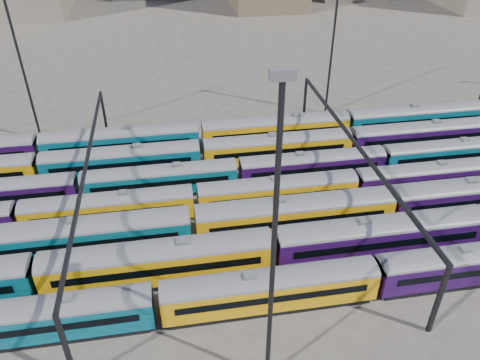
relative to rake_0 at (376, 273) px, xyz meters
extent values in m
plane|color=#45403A|center=(-6.87, 15.00, -2.61)|extent=(500.00, 500.00, 0.00)
cube|color=black|center=(-30.38, 0.00, -2.26)|extent=(18.67, 2.42, 0.69)
cube|color=#054354|center=(-30.38, 0.00, -0.49)|extent=(19.66, 2.85, 2.85)
cylinder|color=#4C4C51|center=(-30.38, 0.00, 0.93)|extent=(19.66, 2.85, 2.85)
cube|color=black|center=(-30.38, -1.45, -0.15)|extent=(17.30, 0.06, 0.74)
cube|color=black|center=(-30.38, 1.45, -0.15)|extent=(17.30, 0.06, 0.74)
cube|color=slate|center=(-30.38, 0.00, 1.69)|extent=(0.98, 0.88, 0.34)
cube|color=black|center=(-10.13, 0.00, -2.26)|extent=(18.67, 2.42, 0.69)
cube|color=#BC8007|center=(-10.13, 0.00, -0.49)|extent=(19.66, 2.85, 2.85)
cylinder|color=#4C4C51|center=(-10.13, 0.00, 0.93)|extent=(19.66, 2.85, 2.85)
cube|color=black|center=(-10.13, -1.45, -0.15)|extent=(17.30, 0.06, 0.74)
cube|color=black|center=(-10.13, 1.45, -0.15)|extent=(17.30, 0.06, 0.74)
cube|color=slate|center=(-10.13, 0.00, 1.69)|extent=(0.98, 0.88, 0.34)
cube|color=black|center=(10.13, 0.00, -2.26)|extent=(18.67, 2.42, 0.69)
cube|color=#1E0735|center=(10.13, 0.00, -0.49)|extent=(19.66, 2.85, 2.85)
cylinder|color=#4C4C51|center=(10.13, 0.00, 0.93)|extent=(19.66, 2.85, 2.85)
cube|color=black|center=(10.13, 1.45, -0.15)|extent=(17.30, 0.06, 0.74)
cube|color=black|center=(-19.95, 5.00, -2.22)|extent=(20.86, 2.71, 0.77)
cube|color=#BC8007|center=(-19.95, 5.00, -0.25)|extent=(21.96, 3.18, 3.18)
cylinder|color=#4C4C51|center=(-19.95, 5.00, 1.35)|extent=(21.96, 3.18, 3.18)
cube|color=black|center=(-19.95, 3.39, 0.14)|extent=(19.32, 0.06, 0.82)
cube|color=black|center=(-19.95, 6.61, 0.14)|extent=(19.32, 0.06, 0.82)
cube|color=slate|center=(-19.95, 5.00, 2.19)|extent=(1.10, 0.99, 0.38)
cube|color=black|center=(2.61, 5.00, -2.22)|extent=(20.86, 2.71, 0.77)
cube|color=#1E0735|center=(2.61, 5.00, -0.25)|extent=(21.96, 3.18, 3.18)
cylinder|color=#4C4C51|center=(2.61, 5.00, 1.35)|extent=(21.96, 3.18, 3.18)
cube|color=black|center=(2.61, 3.39, 0.14)|extent=(19.32, 0.06, 0.82)
cube|color=black|center=(2.61, 6.61, 0.14)|extent=(19.32, 0.06, 0.82)
cube|color=slate|center=(2.61, 5.00, 2.19)|extent=(1.10, 0.99, 0.38)
cube|color=black|center=(-27.44, 10.00, -2.23)|extent=(20.65, 2.68, 0.76)
cube|color=#054354|center=(-27.44, 10.00, -0.27)|extent=(21.74, 3.15, 3.15)
cylinder|color=#4C4C51|center=(-27.44, 10.00, 1.31)|extent=(21.74, 3.15, 3.15)
cube|color=black|center=(-27.44, 8.40, 0.11)|extent=(19.13, 0.06, 0.82)
cube|color=black|center=(-27.44, 11.60, 0.11)|extent=(19.13, 0.06, 0.82)
cube|color=slate|center=(-27.44, 10.00, 2.15)|extent=(1.09, 0.98, 0.38)
cube|color=black|center=(-5.10, 10.00, -2.23)|extent=(20.65, 2.68, 0.76)
cube|color=#BC8007|center=(-5.10, 10.00, -0.27)|extent=(21.74, 3.15, 3.15)
cylinder|color=#4C4C51|center=(-5.10, 10.00, 1.31)|extent=(21.74, 3.15, 3.15)
cube|color=black|center=(-5.10, 8.40, 0.11)|extent=(19.13, 0.06, 0.82)
cube|color=black|center=(-5.10, 11.60, 0.11)|extent=(19.13, 0.06, 0.82)
cube|color=slate|center=(-5.10, 10.00, 2.15)|extent=(1.09, 0.98, 0.38)
cube|color=black|center=(17.24, 10.00, -2.23)|extent=(20.65, 2.68, 0.76)
cube|color=black|center=(17.24, 11.60, 0.11)|extent=(19.13, 0.06, 0.82)
cube|color=black|center=(-25.31, 15.00, -2.28)|extent=(17.91, 2.32, 0.66)
cube|color=#BC8007|center=(-25.31, 15.00, -0.58)|extent=(18.85, 2.73, 2.73)
cylinder|color=#4C4C51|center=(-25.31, 15.00, 0.79)|extent=(18.85, 2.73, 2.73)
cube|color=black|center=(-25.31, 13.61, -0.25)|extent=(16.59, 0.06, 0.71)
cube|color=black|center=(-25.31, 16.39, -0.25)|extent=(16.59, 0.06, 0.71)
cube|color=slate|center=(-25.31, 15.00, 1.52)|extent=(0.94, 0.85, 0.33)
cube|color=black|center=(-5.85, 15.00, -2.28)|extent=(17.91, 2.32, 0.66)
cube|color=#BC8007|center=(-5.85, 15.00, -0.58)|extent=(18.85, 2.73, 2.73)
cylinder|color=#4C4C51|center=(-5.85, 15.00, 0.79)|extent=(18.85, 2.73, 2.73)
cube|color=black|center=(-5.85, 13.61, -0.25)|extent=(16.59, 0.06, 0.71)
cube|color=black|center=(-5.85, 16.39, -0.25)|extent=(16.59, 0.06, 0.71)
cube|color=slate|center=(-5.85, 15.00, 1.52)|extent=(0.94, 0.85, 0.33)
cube|color=black|center=(13.60, 15.00, -2.28)|extent=(17.91, 2.32, 0.66)
cube|color=#1E0735|center=(13.60, 15.00, -0.58)|extent=(18.85, 2.73, 2.73)
cylinder|color=#4C4C51|center=(13.60, 15.00, 0.79)|extent=(18.85, 2.73, 2.73)
cube|color=black|center=(13.60, 13.61, -0.25)|extent=(16.59, 0.06, 0.71)
cube|color=black|center=(13.60, 16.39, -0.25)|extent=(16.59, 0.06, 0.71)
cube|color=slate|center=(13.60, 15.00, 1.52)|extent=(0.94, 0.85, 0.33)
cube|color=black|center=(-19.44, 20.00, -2.28)|extent=(17.82, 2.31, 0.66)
cube|color=#054354|center=(-19.44, 20.00, -0.59)|extent=(18.76, 2.72, 2.72)
cylinder|color=#4C4C51|center=(-19.44, 20.00, 0.77)|extent=(18.76, 2.72, 2.72)
cube|color=black|center=(-19.44, 18.62, -0.26)|extent=(16.51, 0.06, 0.70)
cube|color=black|center=(-19.44, 21.38, -0.26)|extent=(16.51, 0.06, 0.70)
cube|color=slate|center=(-19.44, 20.00, 1.50)|extent=(0.94, 0.84, 0.33)
cube|color=black|center=(-0.07, 20.00, -2.28)|extent=(17.82, 2.31, 0.66)
cube|color=#1E0735|center=(-0.07, 20.00, -0.59)|extent=(18.76, 2.72, 2.72)
cylinder|color=#4C4C51|center=(-0.07, 20.00, 0.77)|extent=(18.76, 2.72, 2.72)
cube|color=black|center=(-0.07, 18.62, -0.26)|extent=(16.51, 0.06, 0.70)
cube|color=black|center=(-0.07, 21.38, -0.26)|extent=(16.51, 0.06, 0.70)
cube|color=slate|center=(-0.07, 20.00, 1.50)|extent=(0.94, 0.84, 0.33)
cube|color=black|center=(19.29, 20.00, -2.28)|extent=(17.82, 2.31, 0.66)
cube|color=#054354|center=(19.29, 20.00, -0.59)|extent=(18.76, 2.72, 2.72)
cylinder|color=#4C4C51|center=(19.29, 20.00, 0.77)|extent=(18.76, 2.72, 2.72)
cube|color=black|center=(19.29, 18.62, -0.26)|extent=(16.51, 0.06, 0.70)
cube|color=black|center=(19.29, 21.38, -0.26)|extent=(16.51, 0.06, 0.70)
cube|color=slate|center=(19.29, 20.00, 1.50)|extent=(0.94, 0.84, 0.33)
cube|color=black|center=(-24.26, 25.00, -2.25)|extent=(19.18, 2.49, 0.71)
cube|color=#054354|center=(-24.26, 25.00, -0.44)|extent=(20.19, 2.93, 2.93)
cylinder|color=#4C4C51|center=(-24.26, 25.00, 1.03)|extent=(20.19, 2.93, 2.93)
cube|color=black|center=(-24.26, 23.52, -0.08)|extent=(17.76, 0.06, 0.76)
cube|color=black|center=(-24.26, 26.48, -0.08)|extent=(17.76, 0.06, 0.76)
cube|color=slate|center=(-24.26, 25.00, 1.81)|extent=(1.01, 0.91, 0.35)
cube|color=black|center=(-3.48, 25.00, -2.25)|extent=(19.18, 2.49, 0.71)
cube|color=#BC8007|center=(-3.48, 25.00, -0.44)|extent=(20.19, 2.93, 2.93)
cylinder|color=#4C4C51|center=(-3.48, 25.00, 1.03)|extent=(20.19, 2.93, 2.93)
cube|color=black|center=(-3.48, 23.52, -0.08)|extent=(17.76, 0.06, 0.76)
cube|color=black|center=(-3.48, 26.48, -0.08)|extent=(17.76, 0.06, 0.76)
cube|color=slate|center=(-3.48, 25.00, 1.81)|extent=(1.01, 0.91, 0.35)
cube|color=black|center=(17.31, 25.00, -2.25)|extent=(19.18, 2.49, 0.71)
cube|color=#1E0735|center=(17.31, 25.00, -0.44)|extent=(20.19, 2.93, 2.93)
cylinder|color=#4C4C51|center=(17.31, 25.00, 1.03)|extent=(20.19, 2.93, 2.93)
cube|color=black|center=(17.31, 23.52, -0.08)|extent=(17.76, 0.06, 0.76)
cube|color=black|center=(17.31, 26.48, -0.08)|extent=(17.76, 0.06, 0.76)
cube|color=slate|center=(17.31, 25.00, 1.81)|extent=(1.01, 0.91, 0.35)
cube|color=black|center=(-24.49, 30.00, -2.23)|extent=(20.24, 2.63, 0.75)
cube|color=#054354|center=(-24.49, 30.00, -0.32)|extent=(21.31, 3.09, 3.09)
cylinder|color=#4C4C51|center=(-24.49, 30.00, 1.23)|extent=(21.31, 3.09, 3.09)
cube|color=black|center=(-24.49, 28.44, 0.06)|extent=(18.75, 0.06, 0.80)
cube|color=black|center=(-24.49, 31.56, 0.06)|extent=(18.75, 0.06, 0.80)
cube|color=slate|center=(-24.49, 30.00, 2.05)|extent=(1.07, 0.96, 0.37)
cube|color=black|center=(-2.59, 30.00, -2.23)|extent=(20.24, 2.63, 0.75)
cube|color=#BC8007|center=(-2.59, 30.00, -0.32)|extent=(21.31, 3.09, 3.09)
cylinder|color=#4C4C51|center=(-2.59, 30.00, 1.23)|extent=(21.31, 3.09, 3.09)
cube|color=black|center=(-2.59, 28.44, 0.06)|extent=(18.75, 0.06, 0.80)
cube|color=black|center=(-2.59, 31.56, 0.06)|extent=(18.75, 0.06, 0.80)
cube|color=slate|center=(-2.59, 30.00, 2.05)|extent=(1.07, 0.96, 0.37)
cube|color=black|center=(19.32, 30.00, -2.23)|extent=(20.24, 2.63, 0.75)
cube|color=#054354|center=(19.32, 30.00, -0.32)|extent=(21.31, 3.09, 3.09)
cylinder|color=#4C4C51|center=(19.32, 30.00, 1.23)|extent=(21.31, 3.09, 3.09)
cube|color=black|center=(19.32, 28.44, 0.06)|extent=(18.75, 0.06, 0.80)
cube|color=black|center=(19.32, 31.56, 0.06)|extent=(18.75, 0.06, 0.80)
cube|color=slate|center=(19.32, 30.00, 2.05)|extent=(1.07, 0.96, 0.37)
cube|color=black|center=(-26.87, -5.00, 1.39)|extent=(0.35, 0.35, 8.00)
cube|color=black|center=(-26.87, 35.00, 1.39)|extent=(0.35, 0.35, 8.00)
cube|color=black|center=(-26.87, 15.00, 5.19)|extent=(0.30, 40.00, 0.45)
cube|color=black|center=(3.13, -5.00, 1.39)|extent=(0.35, 0.35, 8.00)
cube|color=black|center=(3.13, 35.00, 1.39)|extent=(0.35, 0.35, 8.00)
cube|color=black|center=(3.13, 15.00, 5.19)|extent=(0.30, 40.00, 0.45)
cylinder|color=black|center=(-36.87, 37.00, 9.89)|extent=(0.36, 0.36, 25.00)
cylinder|color=black|center=(-11.87, -7.00, 9.89)|extent=(0.36, 0.36, 25.00)
cube|color=slate|center=(-11.87, -7.00, 22.69)|extent=(1.40, 0.50, 0.60)
cylinder|color=black|center=(8.13, 39.00, 9.89)|extent=(0.36, 0.36, 25.00)
camera|label=1|loc=(-17.76, -28.88, 31.29)|focal=35.00mm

